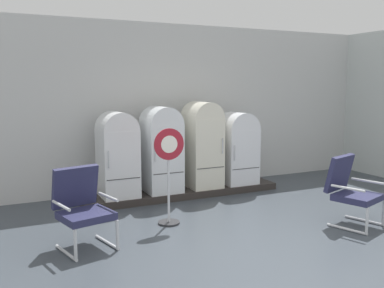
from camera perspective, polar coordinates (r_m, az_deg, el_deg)
ground at (r=5.52m, az=11.43°, el=-14.05°), size 12.00×10.00×0.05m
back_wall at (r=8.35m, az=-3.48°, el=5.04°), size 11.76×0.12×3.18m
display_plinth at (r=8.00m, az=-1.68°, el=-6.26°), size 3.69×0.95×0.12m
refrigerator_0 at (r=7.36m, az=-9.95°, el=-1.03°), size 0.61×0.72×1.45m
refrigerator_1 at (r=7.59m, az=-4.13°, el=-0.34°), size 0.61×0.70×1.52m
refrigerator_2 at (r=7.92m, az=1.38°, el=0.30°), size 0.59×0.71×1.59m
refrigerator_3 at (r=8.26m, az=6.17°, el=-0.28°), size 0.64×0.63×1.38m
armchair_left at (r=5.54m, az=-14.51°, el=-7.91°), size 0.76×0.79×1.01m
armchair_right at (r=6.60m, az=20.43°, el=-5.58°), size 0.79×0.82×1.01m
sign_stand at (r=6.18m, az=-3.11°, el=-4.57°), size 0.46×0.32×1.41m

